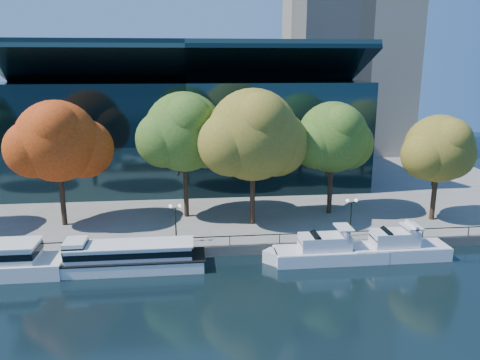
{
  "coord_description": "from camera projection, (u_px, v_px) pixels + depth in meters",
  "views": [
    {
      "loc": [
        -3.57,
        -39.88,
        18.58
      ],
      "look_at": [
        1.53,
        8.0,
        6.44
      ],
      "focal_mm": 35.0,
      "sensor_mm": 36.0,
      "label": 1
    }
  ],
  "objects": [
    {
      "name": "tree_3",
      "position": [
        255.0,
        137.0,
        50.09
      ],
      "size": [
        12.4,
        10.17,
        15.0
      ],
      "color": "black",
      "rests_on": "promenade"
    },
    {
      "name": "lamp_2",
      "position": [
        351.0,
        209.0,
        48.03
      ],
      "size": [
        1.26,
        0.36,
        4.03
      ],
      "color": "black",
      "rests_on": "promenade"
    },
    {
      "name": "tree_4",
      "position": [
        334.0,
        139.0,
        54.01
      ],
      "size": [
        10.25,
        8.41,
        13.28
      ],
      "color": "black",
      "rests_on": "promenade"
    },
    {
      "name": "ground",
      "position": [
        233.0,
        269.0,
        43.36
      ],
      "size": [
        160.0,
        160.0,
        0.0
      ],
      "primitive_type": "plane",
      "color": "black",
      "rests_on": "ground"
    },
    {
      "name": "tour_boat",
      "position": [
        121.0,
        256.0,
        42.86
      ],
      "size": [
        15.99,
        3.57,
        3.03
      ],
      "color": "silver",
      "rests_on": "ground"
    },
    {
      "name": "convention_building",
      "position": [
        188.0,
        130.0,
        71.52
      ],
      "size": [
        50.0,
        24.57,
        21.43
      ],
      "color": "black",
      "rests_on": "ground"
    },
    {
      "name": "cruiser_far",
      "position": [
        394.0,
        247.0,
        45.46
      ],
      "size": [
        10.81,
        3.0,
        3.53
      ],
      "color": "silver",
      "rests_on": "ground"
    },
    {
      "name": "promenade",
      "position": [
        213.0,
        173.0,
        78.31
      ],
      "size": [
        90.0,
        67.08,
        1.0
      ],
      "color": "slate",
      "rests_on": "ground"
    },
    {
      "name": "cruiser_near",
      "position": [
        325.0,
        251.0,
        44.77
      ],
      "size": [
        11.83,
        3.05,
        3.43
      ],
      "color": "silver",
      "rests_on": "ground"
    },
    {
      "name": "tree_5",
      "position": [
        440.0,
        150.0,
        51.97
      ],
      "size": [
        9.44,
        7.74,
        12.04
      ],
      "color": "black",
      "rests_on": "promenade"
    },
    {
      "name": "railing",
      "position": [
        230.0,
        236.0,
        46.02
      ],
      "size": [
        88.2,
        0.08,
        0.99
      ],
      "color": "black",
      "rests_on": "promenade"
    },
    {
      "name": "tree_1",
      "position": [
        59.0,
        143.0,
        49.86
      ],
      "size": [
        10.95,
        8.98,
        13.8
      ],
      "color": "black",
      "rests_on": "promenade"
    },
    {
      "name": "tree_2",
      "position": [
        186.0,
        134.0,
        52.59
      ],
      "size": [
        11.26,
        9.23,
        14.49
      ],
      "color": "black",
      "rests_on": "promenade"
    },
    {
      "name": "lamp_1",
      "position": [
        175.0,
        214.0,
        46.19
      ],
      "size": [
        1.26,
        0.36,
        4.03
      ],
      "color": "black",
      "rests_on": "promenade"
    }
  ]
}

